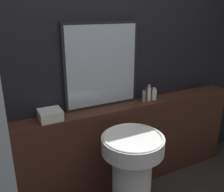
% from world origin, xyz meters
% --- Properties ---
extents(wall_back, '(8.00, 0.06, 2.50)m').
position_xyz_m(wall_back, '(0.00, 1.44, 1.25)').
color(wall_back, black).
rests_on(wall_back, ground_plane).
extents(vanity_counter, '(2.99, 0.21, 0.93)m').
position_xyz_m(vanity_counter, '(0.00, 1.31, 0.46)').
color(vanity_counter, '#422319').
rests_on(vanity_counter, ground_plane).
extents(pedestal_sink, '(0.52, 0.52, 0.86)m').
position_xyz_m(pedestal_sink, '(-0.03, 0.83, 0.50)').
color(pedestal_sink, white).
rests_on(pedestal_sink, ground_plane).
extents(mirror, '(0.74, 0.03, 0.80)m').
position_xyz_m(mirror, '(-0.04, 1.39, 1.33)').
color(mirror, black).
rests_on(mirror, vanity_counter).
extents(towel_stack, '(0.19, 0.18, 0.09)m').
position_xyz_m(towel_stack, '(-0.58, 1.31, 0.97)').
color(towel_stack, silver).
rests_on(towel_stack, vanity_counter).
extents(shampoo_bottle, '(0.04, 0.04, 0.15)m').
position_xyz_m(shampoo_bottle, '(0.39, 1.31, 0.99)').
color(shampoo_bottle, gray).
rests_on(shampoo_bottle, vanity_counter).
extents(conditioner_bottle, '(0.04, 0.04, 0.17)m').
position_xyz_m(conditioner_bottle, '(0.45, 1.31, 1.00)').
color(conditioner_bottle, white).
rests_on(conditioner_bottle, vanity_counter).
extents(lotion_bottle, '(0.05, 0.05, 0.13)m').
position_xyz_m(lotion_bottle, '(0.52, 1.31, 0.98)').
color(lotion_bottle, white).
rests_on(lotion_bottle, vanity_counter).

